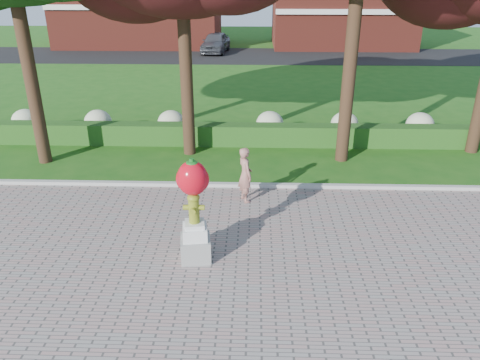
{
  "coord_description": "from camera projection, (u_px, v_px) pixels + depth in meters",
  "views": [
    {
      "loc": [
        0.37,
        -10.18,
        6.15
      ],
      "look_at": [
        0.02,
        1.0,
        1.16
      ],
      "focal_mm": 35.0,
      "sensor_mm": 36.0,
      "label": 1
    }
  ],
  "objects": [
    {
      "name": "building_left",
      "position": [
        140.0,
        4.0,
        41.7
      ],
      "size": [
        14.0,
        8.0,
        7.0
      ],
      "primitive_type": "cube",
      "color": "maroon",
      "rests_on": "ground"
    },
    {
      "name": "lawn_hedge",
      "position": [
        244.0,
        135.0,
        18.03
      ],
      "size": [
        24.0,
        0.7,
        0.8
      ],
      "primitive_type": "cube",
      "color": "#124214",
      "rests_on": "ground"
    },
    {
      "name": "woman",
      "position": [
        245.0,
        175.0,
        13.33
      ],
      "size": [
        0.6,
        0.7,
        1.63
      ],
      "primitive_type": "imported",
      "rotation": [
        0.0,
        0.0,
        2.0
      ],
      "color": "#9F675B",
      "rests_on": "walkway"
    },
    {
      "name": "street",
      "position": [
        250.0,
        56.0,
        37.36
      ],
      "size": [
        50.0,
        8.0,
        0.02
      ],
      "primitive_type": "cube",
      "color": "black",
      "rests_on": "ground"
    },
    {
      "name": "ground",
      "position": [
        238.0,
        238.0,
        11.8
      ],
      "size": [
        100.0,
        100.0,
        0.0
      ],
      "primitive_type": "plane",
      "color": "#1D5415",
      "rests_on": "ground"
    },
    {
      "name": "building_right",
      "position": [
        342.0,
        8.0,
        41.3
      ],
      "size": [
        12.0,
        8.0,
        6.4
      ],
      "primitive_type": "cube",
      "color": "maroon",
      "rests_on": "ground"
    },
    {
      "name": "parked_car",
      "position": [
        216.0,
        42.0,
        38.5
      ],
      "size": [
        2.45,
        4.96,
        1.63
      ],
      "primitive_type": "imported",
      "rotation": [
        0.0,
        0.0,
        -0.11
      ],
      "color": "#44474D",
      "rests_on": "street"
    },
    {
      "name": "hydrangea_row",
      "position": [
        259.0,
        123.0,
        18.86
      ],
      "size": [
        20.1,
        1.1,
        0.99
      ],
      "color": "#B2BB8E",
      "rests_on": "ground"
    },
    {
      "name": "walkway",
      "position": [
        230.0,
        356.0,
        8.14
      ],
      "size": [
        40.0,
        14.0,
        0.04
      ],
      "primitive_type": "cube",
      "color": "gray",
      "rests_on": "ground"
    },
    {
      "name": "hydrant_sculpture",
      "position": [
        194.0,
        208.0,
        10.37
      ],
      "size": [
        0.76,
        0.76,
        2.49
      ],
      "rotation": [
        0.0,
        0.0,
        0.14
      ],
      "color": "gray",
      "rests_on": "walkway"
    },
    {
      "name": "curb",
      "position": [
        241.0,
        186.0,
        14.51
      ],
      "size": [
        40.0,
        0.18,
        0.15
      ],
      "primitive_type": "cube",
      "color": "#ADADA5",
      "rests_on": "ground"
    }
  ]
}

